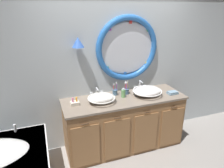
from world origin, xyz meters
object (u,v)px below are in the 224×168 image
object	(u,v)px
soap_dispenser	(123,93)
toiletry_basket	(75,103)
sink_basin_left	(101,98)
toothbrush_holder_left	(115,92)
sink_basin_right	(147,91)
toothbrush_holder_right	(126,91)
folded_hand_towel	(173,93)

from	to	relation	value
soap_dispenser	toiletry_basket	bearing A→B (deg)	-179.13
sink_basin_left	toothbrush_holder_left	bearing A→B (deg)	33.46
toiletry_basket	soap_dispenser	bearing A→B (deg)	0.87
sink_basin_right	soap_dispenser	xyz separation A→B (m)	(-0.38, 0.06, -0.01)
toothbrush_holder_right	toiletry_basket	bearing A→B (deg)	-172.15
sink_basin_left	toiletry_basket	xyz separation A→B (m)	(-0.38, 0.05, -0.04)
soap_dispenser	toiletry_basket	size ratio (longest dim) A/B	1.25
sink_basin_left	sink_basin_right	distance (m)	0.75
sink_basin_right	toothbrush_holder_left	xyz separation A→B (m)	(-0.47, 0.19, -0.02)
sink_basin_right	toothbrush_holder_left	size ratio (longest dim) A/B	2.18
soap_dispenser	toiletry_basket	xyz separation A→B (m)	(-0.75, -0.01, -0.03)
sink_basin_left	folded_hand_towel	distance (m)	1.16
folded_hand_towel	soap_dispenser	bearing A→B (deg)	169.03
sink_basin_right	toothbrush_holder_right	world-z (taller)	toothbrush_holder_right
toiletry_basket	toothbrush_holder_right	bearing A→B (deg)	7.85
sink_basin_right	toothbrush_holder_right	size ratio (longest dim) A/B	2.12
sink_basin_right	folded_hand_towel	size ratio (longest dim) A/B	2.80
toothbrush_holder_right	folded_hand_towel	world-z (taller)	toothbrush_holder_right
sink_basin_right	toiletry_basket	world-z (taller)	sink_basin_right
toothbrush_holder_right	folded_hand_towel	size ratio (longest dim) A/B	1.32
sink_basin_left	toothbrush_holder_left	size ratio (longest dim) A/B	1.92
folded_hand_towel	toothbrush_holder_left	bearing A→B (deg)	162.33
toothbrush_holder_right	sink_basin_right	bearing A→B (deg)	-29.64
sink_basin_right	toothbrush_holder_left	distance (m)	0.50
sink_basin_right	soap_dispenser	size ratio (longest dim) A/B	3.07
sink_basin_left	sink_basin_right	world-z (taller)	sink_basin_right
soap_dispenser	sink_basin_left	bearing A→B (deg)	-170.85
toothbrush_holder_left	sink_basin_left	bearing A→B (deg)	-146.54
sink_basin_right	toothbrush_holder_right	xyz separation A→B (m)	(-0.29, 0.16, -0.02)
toiletry_basket	sink_basin_right	bearing A→B (deg)	-2.44
toothbrush_holder_right	sink_basin_left	bearing A→B (deg)	-160.43
sink_basin_right	soap_dispenser	bearing A→B (deg)	171.14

